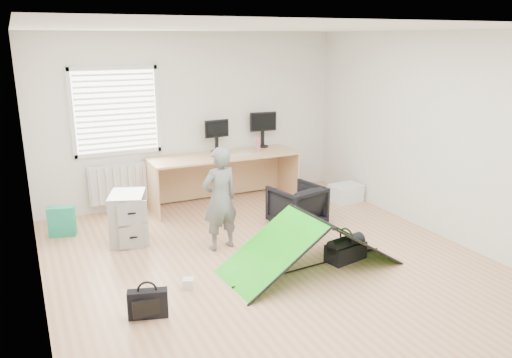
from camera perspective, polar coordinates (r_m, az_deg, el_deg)
name	(u,v)px	position (r m, az deg, el deg)	size (l,w,h in m)	color
ground	(270,263)	(6.06, 1.66, -9.61)	(5.50, 5.50, 0.00)	tan
back_wall	(193,119)	(8.11, -7.25, 6.84)	(5.00, 0.02, 2.70)	silver
window	(116,111)	(7.75, -15.71, 7.45)	(1.20, 0.06, 1.20)	silver
radiator	(122,183)	(7.94, -15.07, -0.45)	(1.00, 0.12, 0.60)	silver
desk	(224,179)	(8.04, -3.64, -0.04)	(2.38, 0.76, 0.81)	tan
filing_cabinet	(128,218)	(6.76, -14.37, -4.31)	(0.43, 0.57, 0.67)	#95979A
monitor_left	(217,140)	(8.11, -4.53, 4.44)	(0.41, 0.09, 0.39)	black
monitor_right	(263,134)	(8.47, 0.75, 5.14)	(0.46, 0.10, 0.44)	black
keyboard	(236,155)	(7.90, -2.28, 2.80)	(0.49, 0.17, 0.02)	beige
thermos	(258,144)	(8.17, 0.25, 4.06)	(0.07, 0.07, 0.25)	#AE6174
office_chair	(297,206)	(7.12, 4.70, -3.07)	(0.65, 0.67, 0.61)	black
person	(220,199)	(6.25, -4.14, -2.29)	(0.48, 0.32, 1.33)	slate
kite	(311,242)	(5.86, 6.36, -7.18)	(2.08, 0.91, 0.65)	#19B611
storage_crate	(346,193)	(8.34, 10.21, -1.58)	(0.50, 0.35, 0.28)	white
tote_bag	(62,221)	(7.28, -21.30, -4.53)	(0.35, 0.15, 0.41)	#1D8D68
laptop_bag	(148,304)	(5.05, -12.25, -13.76)	(0.38, 0.11, 0.28)	black
white_box	(188,284)	(5.54, -7.76, -11.75)	(0.11, 0.11, 0.11)	silver
duffel_bag	(346,252)	(6.20, 10.20, -8.17)	(0.49, 0.25, 0.21)	black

